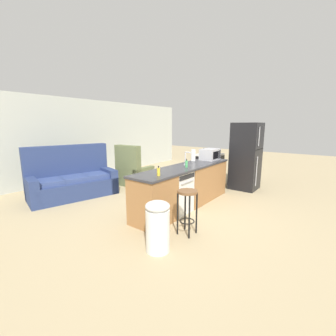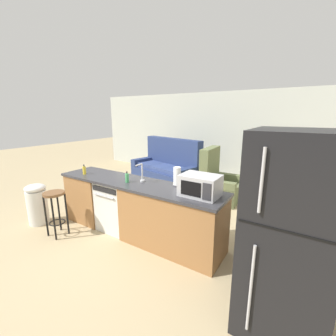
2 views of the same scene
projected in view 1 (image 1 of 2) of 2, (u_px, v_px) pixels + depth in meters
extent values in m
plane|color=tan|center=(181.00, 208.00, 4.88)|extent=(24.00, 24.00, 0.00)
cube|color=beige|center=(81.00, 139.00, 7.37)|extent=(10.00, 0.06, 2.60)
cube|color=#9E6B3D|center=(153.00, 200.00, 4.07)|extent=(0.75, 0.62, 0.86)
cube|color=#9E6B3D|center=(201.00, 181.00, 5.44)|extent=(1.55, 0.62, 0.86)
cube|color=#333338|center=(186.00, 167.00, 4.83)|extent=(2.94, 0.66, 0.04)
cube|color=#3F2A18|center=(185.00, 204.00, 4.99)|extent=(2.86, 0.56, 0.08)
cube|color=silver|center=(175.00, 192.00, 4.60)|extent=(0.58, 0.58, 0.84)
cube|color=black|center=(187.00, 177.00, 4.36)|extent=(0.52, 0.01, 0.08)
cylinder|color=#B2B2B7|center=(188.00, 182.00, 4.37)|extent=(0.44, 0.02, 0.02)
cube|color=black|center=(209.00, 169.00, 6.96)|extent=(0.76, 0.64, 0.85)
cube|color=black|center=(219.00, 169.00, 6.75)|extent=(0.53, 0.01, 0.43)
cylinder|color=silver|center=(220.00, 161.00, 6.70)|extent=(0.61, 0.03, 0.03)
cube|color=white|center=(210.00, 155.00, 6.87)|extent=(0.76, 0.64, 0.05)
torus|color=black|center=(211.00, 155.00, 6.66)|extent=(0.16, 0.16, 0.01)
torus|color=black|center=(216.00, 154.00, 6.93)|extent=(0.16, 0.16, 0.01)
torus|color=black|center=(203.00, 154.00, 6.81)|extent=(0.16, 0.16, 0.01)
torus|color=black|center=(209.00, 153.00, 7.08)|extent=(0.16, 0.16, 0.01)
cube|color=black|center=(246.00, 156.00, 6.21)|extent=(0.72, 0.70, 1.83)
cylinder|color=#B2B2B7|center=(259.00, 136.00, 5.73)|extent=(0.02, 0.02, 0.49)
cylinder|color=#B2B2B7|center=(256.00, 171.00, 5.90)|extent=(0.02, 0.02, 0.79)
cube|color=black|center=(260.00, 149.00, 5.96)|extent=(0.68, 0.01, 0.01)
cube|color=#B7B7BC|center=(210.00, 154.00, 5.66)|extent=(0.50, 0.36, 0.28)
cube|color=black|center=(216.00, 155.00, 5.52)|extent=(0.27, 0.01, 0.18)
cube|color=#2D2D33|center=(220.00, 154.00, 5.69)|extent=(0.11, 0.01, 0.21)
cylinder|color=silver|center=(185.00, 165.00, 4.93)|extent=(0.07, 0.07, 0.03)
cylinder|color=silver|center=(185.00, 158.00, 4.90)|extent=(0.02, 0.02, 0.26)
cylinder|color=silver|center=(188.00, 152.00, 4.84)|extent=(0.02, 0.14, 0.02)
cylinder|color=#4C4C51|center=(193.00, 161.00, 5.45)|extent=(0.14, 0.14, 0.01)
cylinder|color=white|center=(193.00, 155.00, 5.42)|extent=(0.11, 0.11, 0.27)
cylinder|color=#4CB266|center=(186.00, 164.00, 4.69)|extent=(0.06, 0.06, 0.14)
cylinder|color=black|center=(186.00, 160.00, 4.67)|extent=(0.02, 0.02, 0.04)
cylinder|color=yellow|center=(159.00, 172.00, 3.90)|extent=(0.06, 0.06, 0.14)
cylinder|color=black|center=(158.00, 167.00, 3.88)|extent=(0.02, 0.02, 0.04)
sphere|color=#B2B2B7|center=(204.00, 151.00, 6.80)|extent=(0.17, 0.17, 0.17)
sphere|color=black|center=(204.00, 148.00, 6.78)|extent=(0.03, 0.03, 0.03)
cone|color=#B2B2B7|center=(205.00, 150.00, 6.86)|extent=(0.08, 0.04, 0.06)
cylinder|color=brown|center=(188.00, 192.00, 3.59)|extent=(0.32, 0.32, 0.04)
cylinder|color=black|center=(189.00, 217.00, 3.51)|extent=(0.03, 0.03, 0.70)
cylinder|color=black|center=(197.00, 213.00, 3.68)|extent=(0.03, 0.03, 0.70)
cylinder|color=black|center=(178.00, 214.00, 3.64)|extent=(0.03, 0.03, 0.70)
cylinder|color=black|center=(185.00, 210.00, 3.81)|extent=(0.03, 0.03, 0.70)
torus|color=black|center=(187.00, 221.00, 3.68)|extent=(0.25, 0.25, 0.02)
cylinder|color=white|center=(158.00, 230.00, 3.17)|extent=(0.34, 0.34, 0.62)
ellipsoid|color=white|center=(158.00, 206.00, 3.10)|extent=(0.35, 0.35, 0.14)
cube|color=navy|center=(74.00, 189.00, 5.58)|extent=(2.15, 1.34, 0.42)
cube|color=navy|center=(69.00, 170.00, 5.75)|extent=(2.00, 0.70, 1.27)
cube|color=navy|center=(32.00, 192.00, 5.00)|extent=(0.40, 0.92, 0.62)
cube|color=navy|center=(108.00, 179.00, 6.12)|extent=(0.40, 0.92, 0.62)
cube|color=#35477D|center=(49.00, 182.00, 5.15)|extent=(0.69, 0.74, 0.12)
cube|color=#35477D|center=(74.00, 179.00, 5.49)|extent=(0.69, 0.74, 0.12)
cube|color=#35477D|center=(95.00, 175.00, 5.83)|extent=(0.69, 0.74, 0.12)
cube|color=#667047|center=(135.00, 178.00, 6.78)|extent=(0.84, 0.89, 0.40)
cube|color=#667047|center=(128.00, 166.00, 6.46)|extent=(0.24, 0.86, 1.20)
cube|color=#667047|center=(144.00, 177.00, 6.58)|extent=(0.81, 0.20, 0.55)
cube|color=#667047|center=(127.00, 174.00, 6.96)|extent=(0.81, 0.20, 0.55)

